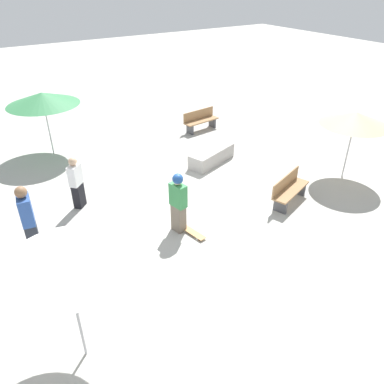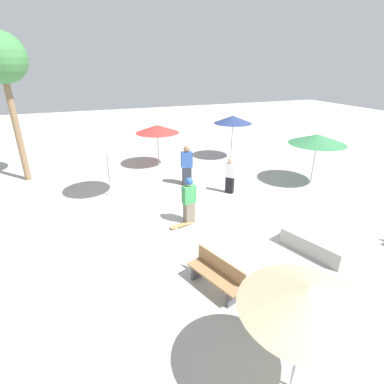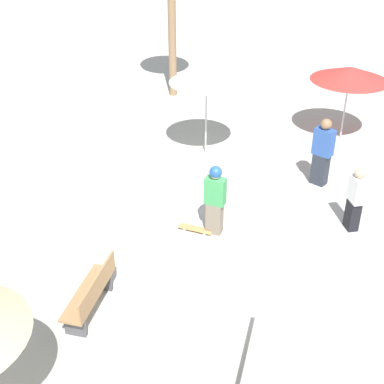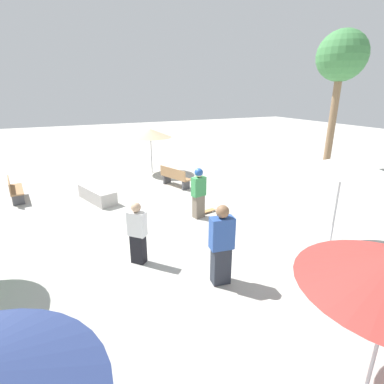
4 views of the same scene
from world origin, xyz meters
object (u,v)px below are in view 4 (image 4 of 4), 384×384
at_px(bench_far, 175,177).
at_px(palm_tree_center_right, 342,59).
at_px(bench_near, 15,190).
at_px(skateboard, 205,211).
at_px(bystander_watching, 221,245).
at_px(shade_umbrella_white, 343,164).
at_px(bystander_far, 138,233).
at_px(concrete_ledge, 97,195).
at_px(shade_umbrella_tan, 150,133).
at_px(skater_main, 199,191).

distance_m(bench_far, palm_tree_center_right, 10.23).
bearing_deg(palm_tree_center_right, bench_near, -4.90).
distance_m(skateboard, bystander_watching, 4.02).
xyz_separation_m(shade_umbrella_white, palm_tree_center_right, (-7.15, -6.51, 3.19)).
bearing_deg(bystander_far, concrete_ledge, -41.02).
height_order(shade_umbrella_tan, palm_tree_center_right, palm_tree_center_right).
bearing_deg(palm_tree_center_right, shade_umbrella_tan, -18.23).
height_order(palm_tree_center_right, bystander_watching, palm_tree_center_right).
relative_size(bench_far, shade_umbrella_tan, 0.75).
distance_m(skateboard, bystander_far, 3.64).
height_order(skater_main, skateboard, skater_main).
relative_size(skateboard, shade_umbrella_tan, 0.37).
distance_m(shade_umbrella_tan, bystander_watching, 9.75).
height_order(shade_umbrella_white, bystander_far, shade_umbrella_white).
bearing_deg(bench_far, concrete_ledge, -102.45).
xyz_separation_m(bystander_watching, bystander_far, (1.40, -1.57, -0.13)).
relative_size(shade_umbrella_white, palm_tree_center_right, 0.36).
xyz_separation_m(palm_tree_center_right, bystander_far, (12.00, 5.00, -4.71)).
relative_size(skateboard, bystander_watching, 0.45).
height_order(skater_main, concrete_ledge, skater_main).
bearing_deg(bystander_watching, concrete_ledge, 112.82).
bearing_deg(skateboard, bench_far, 75.49).
bearing_deg(shade_umbrella_white, bystander_far, -17.22).
bearing_deg(concrete_ledge, bystander_far, 92.92).
xyz_separation_m(skateboard, shade_umbrella_white, (-1.93, 3.55, 2.26)).
relative_size(bench_near, shade_umbrella_white, 0.66).
relative_size(skater_main, shade_umbrella_white, 0.67).
height_order(skateboard, bystander_far, bystander_far).
bearing_deg(palm_tree_center_right, concrete_ledge, 0.59).
bearing_deg(shade_umbrella_white, palm_tree_center_right, -137.70).
relative_size(bench_far, palm_tree_center_right, 0.24).
distance_m(shade_umbrella_white, bystander_watching, 3.73).
bearing_deg(bystander_far, shade_umbrella_white, -151.16).
height_order(skateboard, bench_far, bench_far).
bearing_deg(concrete_ledge, bench_near, -26.61).
height_order(bench_near, palm_tree_center_right, palm_tree_center_right).
bearing_deg(shade_umbrella_white, skateboard, -61.48).
distance_m(bench_near, bystander_watching, 9.07).
bearing_deg(shade_umbrella_tan, shade_umbrella_white, 101.35).
height_order(concrete_ledge, shade_umbrella_white, shade_umbrella_white).
relative_size(bench_far, bystander_far, 1.05).
relative_size(concrete_ledge, palm_tree_center_right, 0.29).
relative_size(bench_far, bystander_watching, 0.91).
relative_size(shade_umbrella_white, bystander_watching, 1.37).
bearing_deg(palm_tree_center_right, shade_umbrella_white, 42.30).
height_order(skateboard, bystander_watching, bystander_watching).
height_order(bench_near, shade_umbrella_white, shade_umbrella_white).
distance_m(shade_umbrella_white, palm_tree_center_right, 10.18).
relative_size(concrete_ledge, shade_umbrella_white, 0.80).
distance_m(concrete_ledge, bench_far, 3.40).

